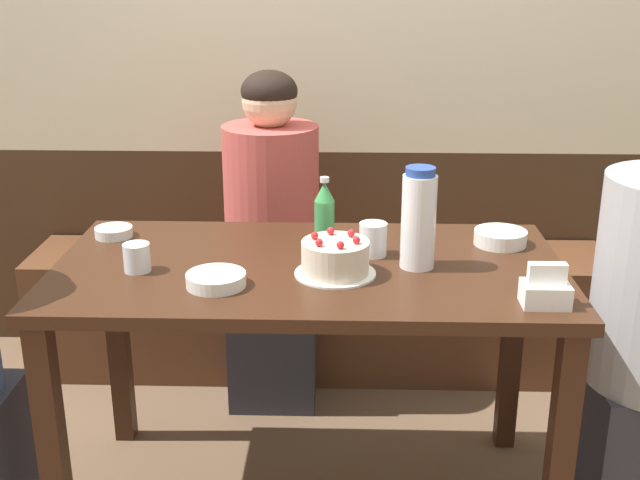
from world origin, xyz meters
name	(u,v)px	position (x,y,z in m)	size (l,w,h in m)	color
back_wall	(321,34)	(0.00, 1.05, 1.25)	(4.80, 0.04, 2.50)	#3D2819
bench_seat	(319,311)	(0.00, 0.83, 0.23)	(2.17, 0.38, 0.46)	#56331E
dining_table	(309,299)	(0.00, 0.00, 0.64)	(1.36, 0.71, 0.74)	#381E11
birthday_cake	(335,258)	(0.07, -0.08, 0.79)	(0.21, 0.21, 0.11)	white
water_pitcher	(419,219)	(0.29, -0.01, 0.88)	(0.09, 0.09, 0.27)	white
soju_bottle	(324,215)	(0.04, 0.12, 0.84)	(0.06, 0.06, 0.21)	#388E4C
napkin_holder	(546,290)	(0.57, -0.25, 0.78)	(0.11, 0.08, 0.11)	white
bowl_soup_white	(114,232)	(-0.58, 0.20, 0.76)	(0.11, 0.11, 0.03)	white
bowl_rice_small	(216,280)	(-0.22, -0.16, 0.76)	(0.15, 0.15, 0.03)	white
bowl_side_dish	(500,237)	(0.54, 0.17, 0.76)	(0.15, 0.15, 0.04)	white
glass_water_tall	(373,239)	(0.17, 0.07, 0.79)	(0.08, 0.08, 0.09)	silver
glass_tumbler_short	(137,258)	(-0.44, -0.07, 0.78)	(0.07, 0.07, 0.07)	silver
person_teal_shirt	(273,250)	(-0.15, 0.62, 0.56)	(0.32, 0.34, 1.18)	#33333D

